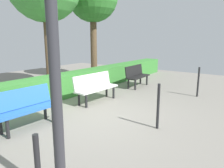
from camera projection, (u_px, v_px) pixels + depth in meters
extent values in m
plane|color=gray|center=(91.00, 116.00, 5.42)|extent=(17.23, 17.23, 0.00)
cube|color=black|center=(138.00, 77.00, 8.59)|extent=(1.40, 0.49, 0.05)
cube|color=black|center=(134.00, 71.00, 8.65)|extent=(1.38, 0.17, 0.42)
cylinder|color=black|center=(147.00, 80.00, 9.00)|extent=(0.07, 0.07, 0.39)
cylinder|color=black|center=(140.00, 80.00, 9.16)|extent=(0.07, 0.07, 0.39)
cylinder|color=black|center=(135.00, 85.00, 8.12)|extent=(0.07, 0.07, 0.39)
cylinder|color=black|center=(128.00, 84.00, 8.28)|extent=(0.07, 0.07, 0.39)
cube|color=white|center=(97.00, 89.00, 6.55)|extent=(1.57, 0.49, 0.05)
cube|color=white|center=(92.00, 80.00, 6.62)|extent=(1.55, 0.19, 0.42)
cylinder|color=black|center=(114.00, 92.00, 6.98)|extent=(0.07, 0.07, 0.39)
cylinder|color=black|center=(107.00, 91.00, 7.17)|extent=(0.07, 0.07, 0.39)
cylinder|color=black|center=(86.00, 101.00, 6.03)|extent=(0.07, 0.07, 0.39)
cylinder|color=black|center=(79.00, 99.00, 6.21)|extent=(0.07, 0.07, 0.39)
cube|color=blue|center=(28.00, 110.00, 4.62)|extent=(1.38, 0.46, 0.05)
cube|color=blue|center=(22.00, 98.00, 4.68)|extent=(1.37, 0.18, 0.42)
cylinder|color=black|center=(53.00, 114.00, 4.98)|extent=(0.07, 0.07, 0.39)
cylinder|color=black|center=(45.00, 111.00, 5.16)|extent=(0.07, 0.07, 0.39)
cylinder|color=black|center=(8.00, 129.00, 4.16)|extent=(0.07, 0.07, 0.39)
cylinder|color=black|center=(0.00, 125.00, 4.34)|extent=(0.07, 0.07, 0.39)
cube|color=#387F33|center=(68.00, 84.00, 7.38)|extent=(13.23, 0.74, 0.75)
cylinder|color=brown|center=(94.00, 46.00, 10.16)|extent=(0.30, 0.30, 3.11)
cylinder|color=brown|center=(48.00, 50.00, 8.06)|extent=(0.22, 0.22, 3.02)
cylinder|color=black|center=(198.00, 82.00, 7.12)|extent=(0.06, 0.06, 1.00)
cylinder|color=black|center=(158.00, 106.00, 4.57)|extent=(0.06, 0.06, 1.00)
cylinder|color=#2D2D33|center=(55.00, 72.00, 2.20)|extent=(0.12, 0.12, 3.17)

